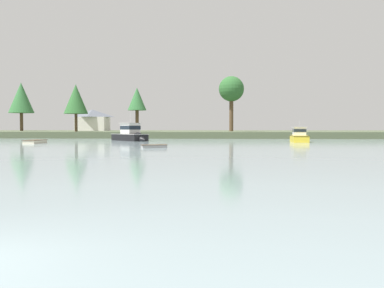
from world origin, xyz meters
TOP-DOWN VIEW (x-y plane):
  - far_shore_bank at (0.00, 99.28)m, footprint 217.24×45.06m
  - dinghy_grey at (-2.89, 40.06)m, footprint 3.04×2.10m
  - cruiser_yellow at (16.32, 60.51)m, footprint 2.77×7.69m
  - dinghy_cream at (-21.61, 51.72)m, footprint 2.11×4.01m
  - cruiser_black at (-10.41, 63.53)m, footprint 8.04×8.84m
  - shore_tree_center_right at (6.53, 90.97)m, footprint 5.68×5.68m
  - shore_tree_far_right at (-26.39, 82.45)m, footprint 5.07×5.07m
  - shore_tree_left_mid at (-14.54, 88.61)m, footprint 4.17×4.17m
  - shore_tree_inland_c at (-45.64, 97.68)m, footprint 6.20×6.20m
  - cottage_behind_trees at (-29.92, 105.48)m, footprint 8.58×6.63m

SIDE VIEW (x-z plane):
  - dinghy_grey at x=-2.89m, z-range -0.12..0.36m
  - dinghy_cream at x=-21.61m, z-range -0.17..0.50m
  - cruiser_yellow at x=16.32m, z-range -1.49..2.59m
  - far_shore_bank at x=0.00m, z-range 0.00..1.31m
  - cruiser_black at x=-10.41m, z-range -2.13..3.57m
  - cottage_behind_trees at x=-29.92m, z-range 1.41..7.01m
  - shore_tree_far_right at x=-26.39m, z-range 3.15..13.14m
  - shore_tree_left_mid at x=-14.54m, z-range 3.51..13.34m
  - shore_tree_inland_c at x=-45.64m, z-range 3.49..15.57m
  - shore_tree_center_right at x=6.53m, z-range 4.48..16.89m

